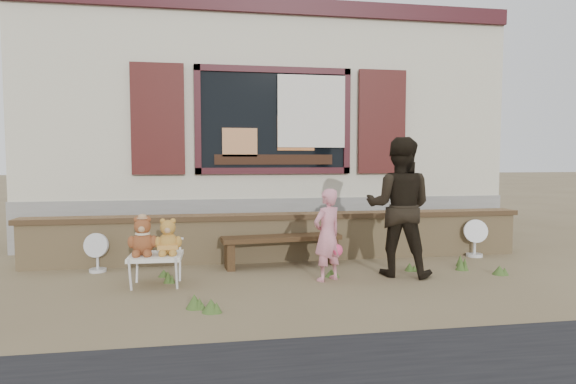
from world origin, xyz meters
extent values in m
plane|color=brown|center=(0.00, 0.00, 0.00)|extent=(80.00, 80.00, 0.00)
cube|color=#B0A78E|center=(0.00, 4.50, 2.40)|extent=(8.00, 5.00, 3.20)
cube|color=gray|center=(0.00, 4.50, 0.40)|extent=(8.04, 5.04, 0.80)
cube|color=black|center=(0.00, 1.97, 2.05)|extent=(2.30, 0.04, 1.50)
cube|color=#3A1016|center=(0.00, 1.95, 2.85)|extent=(2.50, 0.08, 0.10)
cube|color=#3A1016|center=(0.00, 1.95, 1.25)|extent=(2.50, 0.08, 0.10)
cube|color=#3A1016|center=(-1.20, 1.95, 2.05)|extent=(0.10, 0.08, 1.70)
cube|color=#3A1016|center=(1.20, 1.95, 2.05)|extent=(0.10, 0.08, 1.70)
cube|color=#37100F|center=(-1.80, 1.94, 2.05)|extent=(0.80, 0.07, 1.70)
cube|color=#37100F|center=(1.80, 1.94, 2.05)|extent=(0.80, 0.07, 1.70)
cube|color=silver|center=(0.60, 1.90, 2.20)|extent=(1.10, 0.02, 1.15)
cube|color=#3A1016|center=(0.00, 1.98, 3.85)|extent=(8.00, 0.12, 0.25)
cube|color=black|center=(0.00, 1.94, 1.43)|extent=(1.90, 0.06, 0.16)
cube|color=tan|center=(-0.55, 1.94, 1.70)|extent=(0.55, 0.06, 0.45)
cube|color=#E08447|center=(0.35, 1.94, 1.85)|extent=(0.60, 0.06, 0.55)
cube|color=tan|center=(0.00, 1.00, 0.30)|extent=(7.00, 0.30, 0.60)
cube|color=brown|center=(0.00, 1.00, 0.63)|extent=(7.10, 0.36, 0.07)
cube|color=#352312|center=(-0.09, 0.61, 0.38)|extent=(1.63, 0.50, 0.06)
cube|color=#352312|center=(-0.78, 0.54, 0.17)|extent=(0.13, 0.31, 0.34)
cube|color=#352312|center=(0.61, 0.68, 0.17)|extent=(0.13, 0.31, 0.34)
cube|color=white|center=(-1.65, -0.14, 0.34)|extent=(0.60, 0.53, 0.04)
cylinder|color=silver|center=(-1.90, -0.36, 0.16)|extent=(0.03, 0.03, 0.31)
cylinder|color=silver|center=(-1.41, -0.37, 0.16)|extent=(0.03, 0.03, 0.31)
cylinder|color=silver|center=(-1.89, 0.09, 0.16)|extent=(0.03, 0.03, 0.31)
cylinder|color=silver|center=(-1.39, 0.08, 0.16)|extent=(0.03, 0.03, 0.31)
imported|color=pink|center=(0.33, -0.24, 0.55)|extent=(0.48, 0.42, 1.09)
imported|color=black|center=(1.27, -0.12, 0.85)|extent=(1.03, 0.95, 1.71)
cylinder|color=silver|center=(-2.46, 0.67, 0.02)|extent=(0.21, 0.21, 0.04)
cylinder|color=silver|center=(-2.46, 0.67, 0.15)|extent=(0.03, 0.03, 0.27)
cylinder|color=silver|center=(-2.46, 0.67, 0.35)|extent=(0.32, 0.16, 0.31)
cylinder|color=silver|center=(2.82, 0.76, 0.02)|extent=(0.23, 0.23, 0.04)
cylinder|color=silver|center=(2.82, 0.76, 0.17)|extent=(0.04, 0.04, 0.30)
cylinder|color=silver|center=(2.82, 0.76, 0.38)|extent=(0.36, 0.20, 0.34)
cone|color=#3D5923|center=(0.42, -0.08, 0.05)|extent=(0.15, 0.15, 0.09)
cone|color=#3D5923|center=(-1.04, -1.21, 0.06)|extent=(0.18, 0.18, 0.13)
cone|color=#3D5923|center=(-1.60, 0.27, 0.04)|extent=(0.14, 0.14, 0.09)
cone|color=#3D5923|center=(2.28, 0.20, 0.08)|extent=(0.11, 0.11, 0.15)
cone|color=#3D5923|center=(-1.53, -0.04, 0.06)|extent=(0.11, 0.11, 0.13)
cone|color=#3D5923|center=(-1.20, -1.06, 0.07)|extent=(0.17, 0.17, 0.14)
cone|color=#3D5923|center=(2.52, -0.32, 0.06)|extent=(0.17, 0.17, 0.12)
cone|color=#3D5923|center=(2.17, -0.01, 0.06)|extent=(0.14, 0.14, 0.13)
cone|color=#3D5923|center=(1.50, 0.06, 0.05)|extent=(0.13, 0.13, 0.10)
cone|color=#3D5923|center=(-1.17, -1.08, 0.04)|extent=(0.12, 0.12, 0.09)
camera|label=1|loc=(-1.05, -5.71, 1.45)|focal=30.00mm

